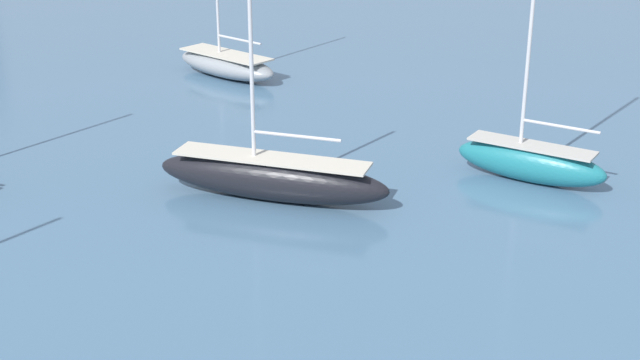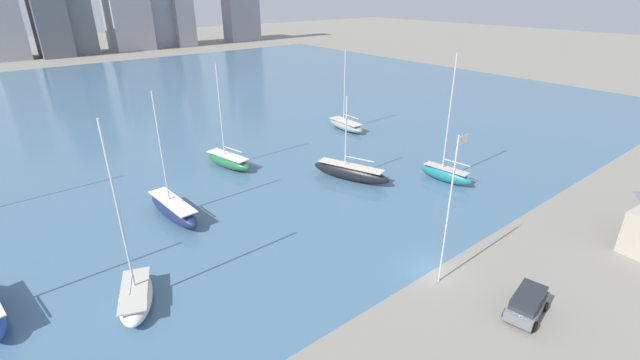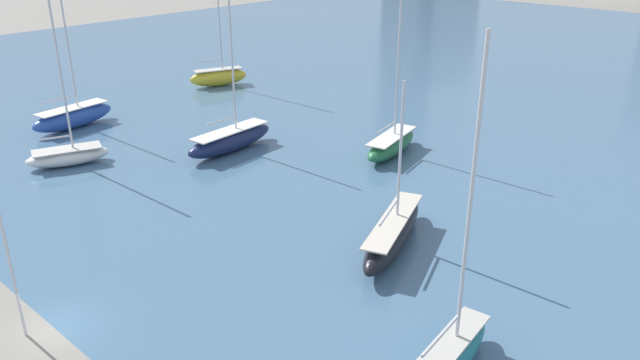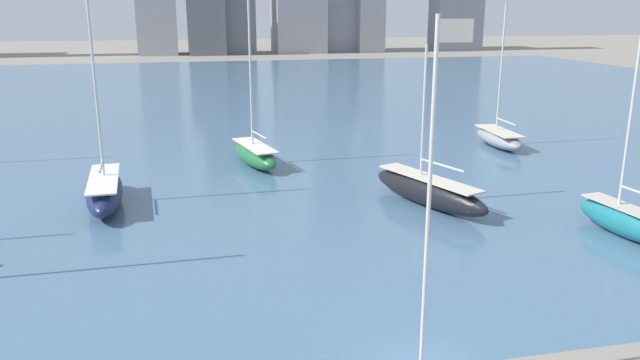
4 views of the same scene
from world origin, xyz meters
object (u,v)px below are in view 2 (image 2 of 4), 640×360
sailboat_teal (446,173)px  flag_pole (449,208)px  sailboat_navy (173,209)px  sailboat_green (228,160)px  sailboat_black (351,172)px  parked_suv_gray (527,303)px  sailboat_gray (346,125)px  sailboat_white (135,295)px

sailboat_teal → flag_pole: bearing=-151.3°
flag_pole → sailboat_navy: size_ratio=0.95×
flag_pole → sailboat_green: (-1.86, 33.70, -5.95)m
sailboat_green → sailboat_black: bearing=-65.3°
sailboat_teal → parked_suv_gray: (-15.73, -18.70, -0.04)m
flag_pole → sailboat_gray: size_ratio=0.96×
flag_pole → sailboat_green: bearing=93.2°
sailboat_white → parked_suv_gray: bearing=-20.1°
sailboat_white → parked_suv_gray: size_ratio=3.13×
sailboat_black → parked_suv_gray: size_ratio=2.27×
flag_pole → sailboat_white: sailboat_white is taller
sailboat_white → sailboat_gray: bearing=49.3°
parked_suv_gray → sailboat_teal: bearing=129.5°
sailboat_green → parked_suv_gray: sailboat_green is taller
sailboat_black → parked_suv_gray: sailboat_black is taller
sailboat_navy → sailboat_teal: bearing=-25.9°
flag_pole → sailboat_white: 25.29m
sailboat_white → sailboat_teal: 38.23m
sailboat_black → sailboat_green: 17.03m
sailboat_black → parked_suv_gray: (-6.64, -26.65, -0.01)m
sailboat_gray → sailboat_navy: bearing=-159.3°
sailboat_navy → parked_suv_gray: 34.60m
sailboat_black → sailboat_navy: (-21.48, 4.61, 0.02)m
sailboat_navy → parked_suv_gray: (14.84, -31.26, -0.03)m
sailboat_black → sailboat_gray: size_ratio=0.80×
sailboat_white → sailboat_black: 29.96m
flag_pole → sailboat_teal: sailboat_teal is taller
sailboat_green → sailboat_navy: (-11.30, -9.04, 0.08)m
flag_pole → sailboat_navy: bearing=118.1°
sailboat_green → sailboat_teal: bearing=-60.3°
sailboat_green → parked_suv_gray: (3.54, -40.30, 0.05)m
flag_pole → sailboat_black: 22.49m
flag_pole → parked_suv_gray: bearing=-75.7°
sailboat_black → sailboat_gray: sailboat_gray is taller
sailboat_gray → flag_pole: bearing=-118.7°
sailboat_green → sailboat_gray: (23.94, 2.38, -0.11)m
sailboat_black → sailboat_green: (-10.18, 13.65, -0.06)m
flag_pole → sailboat_gray: (22.09, 36.08, -6.06)m
sailboat_green → sailboat_white: bearing=-144.6°
flag_pole → sailboat_white: size_ratio=0.87×
sailboat_green → parked_suv_gray: size_ratio=2.92×
sailboat_black → sailboat_green: sailboat_green is taller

